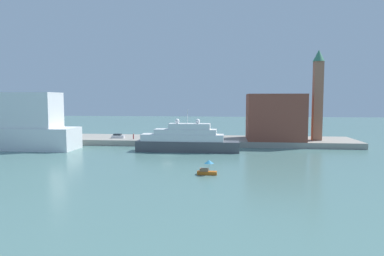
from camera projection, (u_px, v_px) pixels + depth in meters
The scene contains 9 objects.
ground at pixel (167, 156), 87.78m from camera, with size 400.00×400.00×0.00m, color slate.
quay_dock at pixel (181, 140), 112.69m from camera, with size 110.00×18.44×1.74m, color gray.
large_yacht at pixel (186, 140), 94.32m from camera, with size 28.19×4.95×11.62m.
small_motorboat at pixel (207, 169), 65.45m from camera, with size 3.74×1.81×2.80m.
harbor_building at pixel (275, 117), 107.47m from camera, with size 17.17×15.30×14.21m, color brown.
bell_tower at pixel (318, 92), 104.91m from camera, with size 3.52×3.52×27.54m.
parked_car at pixel (118, 136), 111.74m from camera, with size 4.10×1.78×1.44m.
person_figure at pixel (133, 136), 108.97m from camera, with size 0.36×0.36×1.77m.
mooring_bollard at pixel (183, 140), 104.79m from camera, with size 0.46×0.46×0.61m, color black.
Camera 1 is at (15.82, -85.67, 14.33)m, focal length 32.21 mm.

